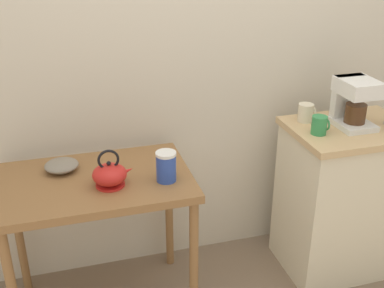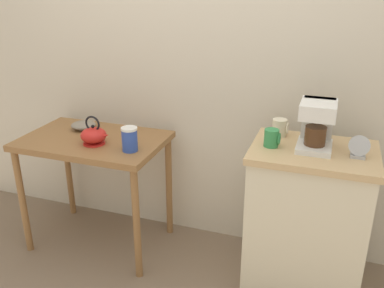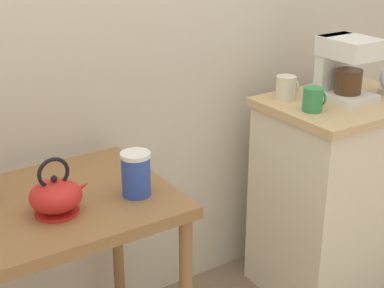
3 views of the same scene
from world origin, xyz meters
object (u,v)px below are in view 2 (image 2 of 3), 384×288
bowl_stoneware (83,125)px  mug_tall_green (272,138)px  mug_small_cream (280,128)px  table_clock (359,148)px  teakettle (94,135)px  canister_enamel (130,139)px  coffee_maker (317,123)px

bowl_stoneware → mug_tall_green: 1.31m
mug_small_cream → table_clock: bearing=-23.5°
teakettle → canister_enamel: (0.26, -0.02, 0.02)m
mug_tall_green → canister_enamel: bearing=-175.7°
coffee_maker → mug_small_cream: bearing=149.6°
teakettle → coffee_maker: (1.30, 0.09, 0.20)m
teakettle → coffee_maker: size_ratio=0.75×
bowl_stoneware → teakettle: (0.21, -0.21, 0.03)m
bowl_stoneware → mug_small_cream: 1.32m
coffee_maker → table_clock: size_ratio=2.22×
bowl_stoneware → coffee_maker: bearing=-4.4°
teakettle → canister_enamel: bearing=-5.2°
bowl_stoneware → mug_small_cream: bearing=0.2°
bowl_stoneware → canister_enamel: canister_enamel is taller
mug_tall_green → table_clock: size_ratio=0.82×
teakettle → canister_enamel: size_ratio=1.33×
teakettle → coffee_maker: 1.32m
coffee_maker → teakettle: bearing=-175.8°
mug_tall_green → table_clock: table_clock is taller
bowl_stoneware → mug_tall_green: bearing=-7.6°
teakettle → mug_tall_green: bearing=2.0°
canister_enamel → table_clock: table_clock is taller
canister_enamel → mug_tall_green: bearing=4.3°
teakettle → mug_tall_green: (1.08, 0.04, 0.11)m
canister_enamel → table_clock: size_ratio=1.25×
mug_small_cream → bowl_stoneware: bearing=-179.8°
mug_tall_green → table_clock: 0.44m
teakettle → mug_small_cream: bearing=11.0°
table_clock → mug_tall_green: bearing=179.1°
bowl_stoneware → canister_enamel: bearing=-26.4°
bowl_stoneware → teakettle: 0.30m
canister_enamel → mug_small_cream: size_ratio=1.48×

